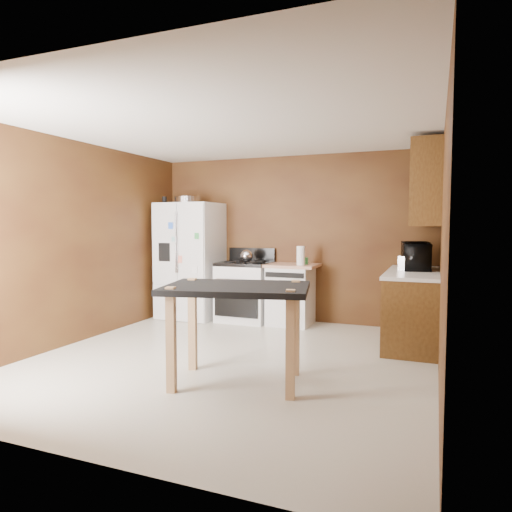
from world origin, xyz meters
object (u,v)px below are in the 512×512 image
Objects in this scene: gas_range at (245,291)px; island at (237,300)px; toaster at (408,263)px; microwave at (416,257)px; roasting_pan at (188,200)px; refrigerator at (190,261)px; dishwasher at (291,294)px; paper_towel at (301,256)px; green_canister at (305,261)px; pen_cup at (164,200)px; kettle at (246,256)px.

gas_range reaches higher than island.
toaster is 0.17m from microwave.
roasting_pan is 0.71× the size of microwave.
refrigerator is 1.69m from dishwasher.
roasting_pan reaches higher than toaster.
roasting_pan is 1.63× the size of toaster.
paper_towel is 1.49m from toaster.
island is at bearing -102.04° from toaster.
microwave is 3.37m from refrigerator.
toaster is (1.44, -0.46, 0.05)m from green_canister.
toaster is at bearing 137.24° from microwave.
paper_towel is at bearing 92.16° from island.
refrigerator is 1.01m from gas_range.
pen_cup is at bearing -163.54° from toaster.
paper_towel is 1.07m from gas_range.
green_canister is (0.02, 0.16, -0.09)m from paper_towel.
paper_towel is 2.69× the size of green_canister.
paper_towel is (1.85, -0.03, -0.82)m from roasting_pan.
paper_towel is 1.56m from microwave.
toaster is 0.43× the size of microwave.
microwave is 0.32× the size of refrigerator.
refrigerator is at bearing 77.24° from microwave.
microwave reaches higher than green_canister.
microwave reaches higher than island.
paper_towel is (2.23, 0.03, -0.83)m from pen_cup.
kettle reaches higher than dishwasher.
roasting_pan is 1.68m from gas_range.
dishwasher is 0.61× the size of island.
dishwasher is at bearing 70.96° from microwave.
toaster is at bearing -8.96° from kettle.
roasting_pan is at bearing -156.97° from refrigerator.
toaster is 0.14× the size of refrigerator.
kettle is 0.89m from green_canister.
green_canister is at bearing 91.62° from island.
pen_cup reaches higher than green_canister.
gas_range is (-0.92, -0.05, -0.48)m from green_canister.
paper_towel is 1.82m from refrigerator.
gas_range is (-2.37, 0.41, -0.53)m from toaster.
toaster reaches higher than island.
roasting_pan is 3.79× the size of pen_cup.
kettle is 0.11× the size of refrigerator.
toaster is 0.17× the size of island.
island reaches higher than dishwasher.
gas_range is at bearing -178.06° from dishwasher.
kettle is 1.89× the size of green_canister.
pen_cup is 2.48m from dishwasher.
island is at bearing 138.24° from microwave.
roasting_pan is at bearing -175.55° from gas_range.
toaster is (3.69, -0.27, -0.86)m from pen_cup.
kettle is at bearing -173.81° from green_canister.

